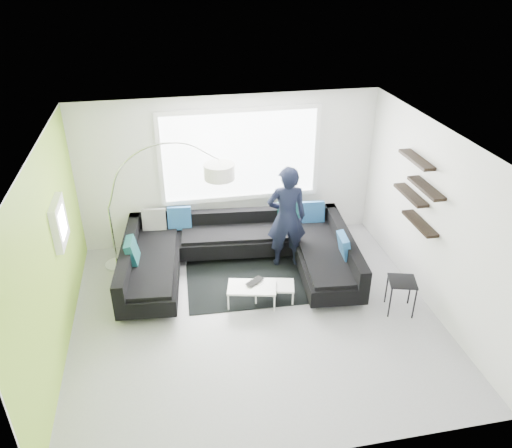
{
  "coord_description": "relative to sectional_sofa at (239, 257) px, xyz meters",
  "views": [
    {
      "loc": [
        -1.15,
        -5.97,
        4.95
      ],
      "look_at": [
        0.19,
        0.9,
        1.12
      ],
      "focal_mm": 35.0,
      "sensor_mm": 36.0,
      "label": 1
    }
  ],
  "objects": [
    {
      "name": "ground",
      "position": [
        0.06,
        -1.14,
        -0.37
      ],
      "size": [
        5.5,
        5.5,
        0.0
      ],
      "primitive_type": "plane",
      "color": "gray",
      "rests_on": "ground"
    },
    {
      "name": "room_shell",
      "position": [
        0.1,
        -0.94,
        1.44
      ],
      "size": [
        5.54,
        5.04,
        2.82
      ],
      "color": "silver",
      "rests_on": "ground"
    },
    {
      "name": "sectional_sofa",
      "position": [
        0.0,
        0.0,
        0.0
      ],
      "size": [
        4.06,
        2.73,
        0.83
      ],
      "rotation": [
        0.0,
        0.0,
        -0.09
      ],
      "color": "black",
      "rests_on": "ground"
    },
    {
      "name": "rug",
      "position": [
        0.3,
        -0.12,
        -0.36
      ],
      "size": [
        2.48,
        1.85,
        0.01
      ],
      "primitive_type": "cube",
      "rotation": [
        0.0,
        0.0,
        -0.04
      ],
      "color": "black",
      "rests_on": "ground"
    },
    {
      "name": "coffee_table",
      "position": [
        0.26,
        -0.79,
        -0.21
      ],
      "size": [
        1.08,
        0.77,
        0.32
      ],
      "primitive_type": "cube",
      "rotation": [
        0.0,
        0.0,
        -0.22
      ],
      "color": "white",
      "rests_on": "ground"
    },
    {
      "name": "arc_lamp",
      "position": [
        -2.09,
        0.7,
        0.79
      ],
      "size": [
        2.36,
        1.5,
        2.32
      ],
      "primitive_type": null,
      "rotation": [
        0.0,
        0.0,
        -0.25
      ],
      "color": "silver",
      "rests_on": "ground"
    },
    {
      "name": "side_table",
      "position": [
        2.3,
        -1.43,
        -0.09
      ],
      "size": [
        0.5,
        0.5,
        0.56
      ],
      "primitive_type": "cube",
      "rotation": [
        0.0,
        0.0,
        -0.28
      ],
      "color": "black",
      "rests_on": "ground"
    },
    {
      "name": "person",
      "position": [
        0.88,
        0.21,
        0.57
      ],
      "size": [
        0.77,
        0.57,
        1.88
      ],
      "primitive_type": "imported",
      "rotation": [
        0.0,
        0.0,
        3.05
      ],
      "color": "black",
      "rests_on": "ground"
    },
    {
      "name": "laptop",
      "position": [
        0.17,
        -0.75,
        -0.03
      ],
      "size": [
        0.53,
        0.53,
        0.03
      ],
      "primitive_type": "imported",
      "rotation": [
        0.0,
        0.0,
        0.65
      ],
      "color": "black",
      "rests_on": "coffee_table"
    }
  ]
}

